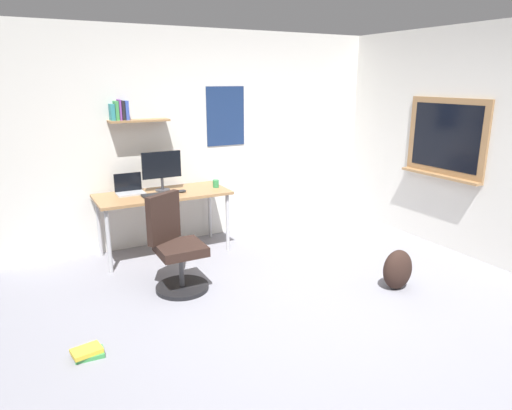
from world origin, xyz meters
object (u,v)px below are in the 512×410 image
(monitor_primary, at_px, (162,168))
(coffee_mug, at_px, (216,184))
(keyboard, at_px, (158,194))
(book_stack_on_floor, at_px, (88,352))
(backpack, at_px, (398,269))
(desk, at_px, (163,199))
(computer_mouse, at_px, (182,191))
(laptop, at_px, (129,189))
(office_chair, at_px, (176,249))

(monitor_primary, xyz_separation_m, coffee_mug, (0.62, -0.14, -0.22))
(keyboard, bearing_deg, book_stack_on_floor, -122.67)
(keyboard, distance_m, coffee_mug, 0.73)
(keyboard, relative_size, backpack, 0.92)
(monitor_primary, relative_size, backpack, 1.15)
(desk, bearing_deg, computer_mouse, -22.37)
(laptop, relative_size, backpack, 0.77)
(desk, relative_size, keyboard, 4.07)
(keyboard, bearing_deg, laptop, 137.47)
(backpack, bearing_deg, keyboard, 133.01)
(desk, xyz_separation_m, office_chair, (-0.19, -0.97, -0.26))
(office_chair, bearing_deg, laptop, 97.63)
(backpack, relative_size, book_stack_on_floor, 1.67)
(keyboard, height_order, book_stack_on_floor, keyboard)
(office_chair, bearing_deg, keyboard, 82.82)
(office_chair, bearing_deg, book_stack_on_floor, -140.50)
(office_chair, xyz_separation_m, keyboard, (0.11, 0.89, 0.34))
(keyboard, distance_m, book_stack_on_floor, 2.13)
(office_chair, relative_size, laptop, 3.06)
(desk, xyz_separation_m, keyboard, (-0.08, -0.08, 0.08))
(office_chair, xyz_separation_m, computer_mouse, (0.39, 0.89, 0.35))
(office_chair, bearing_deg, computer_mouse, 66.20)
(keyboard, relative_size, coffee_mug, 4.02)
(keyboard, xyz_separation_m, backpack, (1.80, -1.93, -0.55))
(monitor_primary, xyz_separation_m, backpack, (1.69, -2.12, -0.81))
(office_chair, relative_size, book_stack_on_floor, 3.93)
(book_stack_on_floor, bearing_deg, monitor_primary, 57.57)
(desk, distance_m, book_stack_on_floor, 2.21)
(laptop, bearing_deg, book_stack_on_floor, -113.01)
(monitor_primary, height_order, backpack, monitor_primary)
(monitor_primary, distance_m, keyboard, 0.34)
(computer_mouse, height_order, backpack, computer_mouse)
(monitor_primary, distance_m, computer_mouse, 0.36)
(computer_mouse, xyz_separation_m, book_stack_on_floor, (-1.36, -1.69, -0.72))
(computer_mouse, bearing_deg, office_chair, -113.80)
(keyboard, bearing_deg, monitor_primary, 59.73)
(laptop, bearing_deg, office_chair, -82.37)
(desk, distance_m, office_chair, 1.02)
(laptop, relative_size, keyboard, 0.84)
(desk, relative_size, office_chair, 1.59)
(desk, relative_size, computer_mouse, 14.48)
(coffee_mug, xyz_separation_m, book_stack_on_floor, (-1.81, -1.74, -0.75))
(book_stack_on_floor, bearing_deg, office_chair, 39.50)
(backpack, bearing_deg, monitor_primary, 128.47)
(laptop, bearing_deg, coffee_mug, -10.94)
(desk, bearing_deg, laptop, 155.07)
(laptop, height_order, book_stack_on_floor, laptop)
(desk, height_order, monitor_primary, monitor_primary)
(coffee_mug, distance_m, backpack, 2.33)
(keyboard, bearing_deg, coffee_mug, 3.93)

